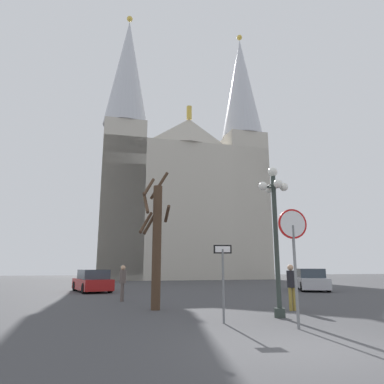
{
  "coord_description": "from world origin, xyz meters",
  "views": [
    {
      "loc": [
        -3.96,
        -6.87,
        1.66
      ],
      "look_at": [
        0.93,
        19.91,
        7.49
      ],
      "focal_mm": 32.38,
      "sensor_mm": 36.0,
      "label": 1
    }
  ],
  "objects_px": {
    "one_way_arrow_sign": "(223,274)",
    "pedestrian_walking": "(291,282)",
    "stop_sign": "(294,242)",
    "cathedral": "(183,188)",
    "parked_car_near_silver": "(311,280)",
    "pedestrian_standing": "(123,279)",
    "parked_car_far_red": "(92,281)",
    "bare_tree": "(156,239)",
    "street_lamp": "(275,222)"
  },
  "relations": [
    {
      "from": "bare_tree",
      "to": "parked_car_far_red",
      "type": "relative_size",
      "value": 1.26
    },
    {
      "from": "pedestrian_standing",
      "to": "parked_car_near_silver",
      "type": "bearing_deg",
      "value": 23.02
    },
    {
      "from": "cathedral",
      "to": "pedestrian_walking",
      "type": "xyz_separation_m",
      "value": [
        -0.91,
        -32.91,
        -11.09
      ]
    },
    {
      "from": "parked_car_near_silver",
      "to": "pedestrian_standing",
      "type": "relative_size",
      "value": 2.83
    },
    {
      "from": "one_way_arrow_sign",
      "to": "bare_tree",
      "type": "bearing_deg",
      "value": 116.29
    },
    {
      "from": "stop_sign",
      "to": "one_way_arrow_sign",
      "type": "bearing_deg",
      "value": 143.55
    },
    {
      "from": "bare_tree",
      "to": "pedestrian_walking",
      "type": "bearing_deg",
      "value": -13.05
    },
    {
      "from": "stop_sign",
      "to": "bare_tree",
      "type": "relative_size",
      "value": 0.58
    },
    {
      "from": "cathedral",
      "to": "pedestrian_standing",
      "type": "bearing_deg",
      "value": -104.6
    },
    {
      "from": "street_lamp",
      "to": "bare_tree",
      "type": "height_order",
      "value": "bare_tree"
    },
    {
      "from": "stop_sign",
      "to": "pedestrian_walking",
      "type": "bearing_deg",
      "value": 65.95
    },
    {
      "from": "cathedral",
      "to": "one_way_arrow_sign",
      "type": "relative_size",
      "value": 15.75
    },
    {
      "from": "bare_tree",
      "to": "parked_car_near_silver",
      "type": "bearing_deg",
      "value": 37.76
    },
    {
      "from": "cathedral",
      "to": "parked_car_near_silver",
      "type": "height_order",
      "value": "cathedral"
    },
    {
      "from": "parked_car_far_red",
      "to": "parked_car_near_silver",
      "type": "bearing_deg",
      "value": -4.61
    },
    {
      "from": "street_lamp",
      "to": "bare_tree",
      "type": "xyz_separation_m",
      "value": [
        -3.9,
        2.79,
        -0.45
      ]
    },
    {
      "from": "parked_car_far_red",
      "to": "pedestrian_walking",
      "type": "bearing_deg",
      "value": -53.43
    },
    {
      "from": "parked_car_far_red",
      "to": "pedestrian_standing",
      "type": "relative_size",
      "value": 2.62
    },
    {
      "from": "cathedral",
      "to": "stop_sign",
      "type": "relative_size",
      "value": 11.09
    },
    {
      "from": "street_lamp",
      "to": "parked_car_near_silver",
      "type": "xyz_separation_m",
      "value": [
        7.71,
        11.78,
        -2.48
      ]
    },
    {
      "from": "one_way_arrow_sign",
      "to": "bare_tree",
      "type": "relative_size",
      "value": 0.41
    },
    {
      "from": "cathedral",
      "to": "pedestrian_walking",
      "type": "height_order",
      "value": "cathedral"
    },
    {
      "from": "cathedral",
      "to": "pedestrian_walking",
      "type": "distance_m",
      "value": 34.74
    },
    {
      "from": "parked_car_near_silver",
      "to": "parked_car_far_red",
      "type": "distance_m",
      "value": 14.97
    },
    {
      "from": "street_lamp",
      "to": "parked_car_far_red",
      "type": "bearing_deg",
      "value": 119.05
    },
    {
      "from": "stop_sign",
      "to": "pedestrian_walking",
      "type": "xyz_separation_m",
      "value": [
        1.64,
        3.67,
        -1.28
      ]
    },
    {
      "from": "stop_sign",
      "to": "parked_car_far_red",
      "type": "xyz_separation_m",
      "value": [
        -6.81,
        15.06,
        -1.65
      ]
    },
    {
      "from": "stop_sign",
      "to": "street_lamp",
      "type": "height_order",
      "value": "street_lamp"
    },
    {
      "from": "stop_sign",
      "to": "parked_car_near_silver",
      "type": "relative_size",
      "value": 0.68
    },
    {
      "from": "one_way_arrow_sign",
      "to": "parked_car_near_silver",
      "type": "relative_size",
      "value": 0.48
    },
    {
      "from": "stop_sign",
      "to": "pedestrian_standing",
      "type": "height_order",
      "value": "stop_sign"
    },
    {
      "from": "stop_sign",
      "to": "parked_car_far_red",
      "type": "distance_m",
      "value": 16.61
    },
    {
      "from": "one_way_arrow_sign",
      "to": "parked_car_near_silver",
      "type": "bearing_deg",
      "value": 51.98
    },
    {
      "from": "parked_car_near_silver",
      "to": "bare_tree",
      "type": "bearing_deg",
      "value": -142.24
    },
    {
      "from": "parked_car_near_silver",
      "to": "pedestrian_walking",
      "type": "height_order",
      "value": "pedestrian_walking"
    },
    {
      "from": "stop_sign",
      "to": "cathedral",
      "type": "bearing_deg",
      "value": 86.01
    },
    {
      "from": "bare_tree",
      "to": "pedestrian_standing",
      "type": "bearing_deg",
      "value": 110.22
    },
    {
      "from": "parked_car_near_silver",
      "to": "parked_car_far_red",
      "type": "xyz_separation_m",
      "value": [
        -14.92,
        1.2,
        -0.02
      ]
    },
    {
      "from": "street_lamp",
      "to": "cathedral",
      "type": "bearing_deg",
      "value": 86.43
    },
    {
      "from": "cathedral",
      "to": "parked_car_far_red",
      "type": "height_order",
      "value": "cathedral"
    },
    {
      "from": "one_way_arrow_sign",
      "to": "street_lamp",
      "type": "bearing_deg",
      "value": 20.65
    },
    {
      "from": "parked_car_near_silver",
      "to": "pedestrian_walking",
      "type": "relative_size",
      "value": 2.79
    },
    {
      "from": "parked_car_near_silver",
      "to": "parked_car_far_red",
      "type": "relative_size",
      "value": 1.08
    },
    {
      "from": "one_way_arrow_sign",
      "to": "pedestrian_walking",
      "type": "height_order",
      "value": "one_way_arrow_sign"
    },
    {
      "from": "parked_car_near_silver",
      "to": "pedestrian_standing",
      "type": "distance_m",
      "value": 14.03
    },
    {
      "from": "stop_sign",
      "to": "pedestrian_walking",
      "type": "relative_size",
      "value": 1.9
    },
    {
      "from": "bare_tree",
      "to": "stop_sign",
      "type": "bearing_deg",
      "value": -54.27
    },
    {
      "from": "one_way_arrow_sign",
      "to": "pedestrian_walking",
      "type": "distance_m",
      "value": 4.15
    },
    {
      "from": "cathedral",
      "to": "one_way_arrow_sign",
      "type": "height_order",
      "value": "cathedral"
    },
    {
      "from": "cathedral",
      "to": "street_lamp",
      "type": "xyz_separation_m",
      "value": [
        -2.15,
        -34.5,
        -8.97
      ]
    }
  ]
}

